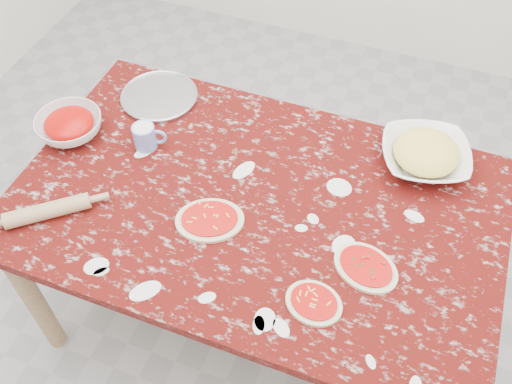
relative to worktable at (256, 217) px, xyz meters
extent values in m
plane|color=gray|center=(0.00, 0.00, -0.67)|extent=(4.00, 4.00, 0.00)
cube|color=#410A07|center=(0.00, 0.00, 0.06)|extent=(1.60, 1.00, 0.04)
cube|color=tan|center=(0.00, 0.00, 0.00)|extent=(1.50, 0.90, 0.08)
cylinder|color=tan|center=(-0.72, -0.42, -0.31)|extent=(0.07, 0.07, 0.71)
cylinder|color=tan|center=(-0.72, 0.42, -0.31)|extent=(0.07, 0.07, 0.71)
cylinder|color=tan|center=(0.72, 0.42, -0.31)|extent=(0.07, 0.07, 0.71)
cylinder|color=#B2B2B7|center=(-0.53, 0.35, 0.09)|extent=(0.38, 0.38, 0.01)
imported|color=white|center=(-0.74, 0.06, 0.12)|extent=(0.25, 0.25, 0.07)
imported|color=white|center=(0.48, 0.36, 0.12)|extent=(0.37, 0.37, 0.07)
cylinder|color=#768ED9|center=(-0.46, 0.10, 0.13)|extent=(0.08, 0.08, 0.09)
torus|color=#768ED9|center=(-0.41, 0.11, 0.13)|extent=(0.07, 0.03, 0.07)
cylinder|color=silver|center=(-0.46, 0.10, 0.16)|extent=(0.06, 0.06, 0.01)
ellipsoid|color=beige|center=(-0.11, -0.13, 0.09)|extent=(0.27, 0.25, 0.01)
ellipsoid|color=red|center=(-0.11, -0.13, 0.10)|extent=(0.22, 0.20, 0.00)
ellipsoid|color=beige|center=(0.29, -0.29, 0.09)|extent=(0.19, 0.16, 0.01)
ellipsoid|color=red|center=(0.29, -0.29, 0.10)|extent=(0.15, 0.14, 0.00)
ellipsoid|color=beige|center=(0.40, -0.12, 0.09)|extent=(0.25, 0.22, 0.01)
ellipsoid|color=red|center=(0.40, -0.12, 0.10)|extent=(0.20, 0.18, 0.00)
cylinder|color=tan|center=(-0.60, -0.29, 0.11)|extent=(0.24, 0.21, 0.05)
camera|label=1|loc=(0.41, -1.09, 1.55)|focal=39.84mm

